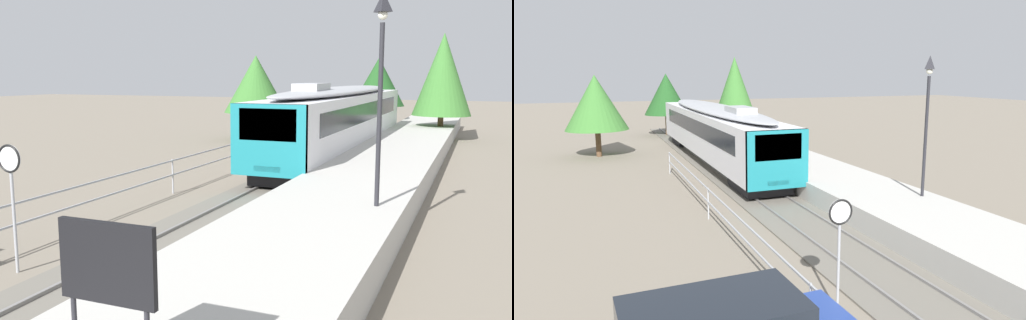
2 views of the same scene
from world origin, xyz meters
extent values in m
plane|color=slate|center=(-3.00, 22.00, 0.00)|extent=(160.00, 160.00, 0.00)
cube|color=#6B665B|center=(0.00, 22.00, 0.03)|extent=(3.20, 60.00, 0.06)
cube|color=slate|center=(-0.72, 22.00, 0.10)|extent=(0.08, 60.00, 0.08)
cube|color=slate|center=(0.72, 22.00, 0.10)|extent=(0.08, 60.00, 0.08)
cube|color=silver|center=(0.00, 32.37, 1.96)|extent=(2.80, 20.97, 2.55)
cube|color=#19757F|center=(0.00, 21.98, 1.96)|extent=(2.80, 0.24, 2.55)
cube|color=black|center=(0.00, 21.90, 2.53)|extent=(2.13, 0.08, 1.12)
cube|color=black|center=(0.00, 32.37, 2.37)|extent=(2.82, 17.61, 0.92)
ellipsoid|color=#A8AAAF|center=(0.00, 32.37, 3.42)|extent=(2.69, 20.13, 0.44)
cube|color=#A8AAAF|center=(0.00, 27.12, 3.70)|extent=(1.10, 2.20, 0.36)
cube|color=#EAE5C6|center=(0.00, 21.91, 0.97)|extent=(1.00, 0.10, 0.20)
cube|color=black|center=(0.00, 24.28, 0.42)|extent=(2.24, 3.20, 0.55)
cube|color=black|center=(0.00, 40.45, 0.42)|extent=(2.24, 3.20, 0.55)
cube|color=#B7B5AD|center=(3.25, 22.00, 0.45)|extent=(3.90, 60.00, 0.90)
cylinder|color=#232328|center=(4.49, 18.10, 3.20)|extent=(0.12, 0.12, 4.60)
pyramid|color=#232328|center=(4.49, 18.10, 6.00)|extent=(0.34, 0.34, 0.50)
sphere|color=silver|center=(4.49, 18.10, 5.68)|extent=(0.24, 0.24, 0.24)
cylinder|color=#9EA0A5|center=(-2.23, 12.72, 1.10)|extent=(0.07, 0.07, 2.20)
cylinder|color=white|center=(-2.23, 12.70, 2.50)|extent=(0.60, 0.03, 0.60)
torus|color=black|center=(-2.23, 12.68, 2.50)|extent=(0.61, 0.05, 0.61)
cube|color=#9EA0A5|center=(-3.30, 12.00, 1.20)|extent=(0.05, 36.00, 0.05)
cube|color=#9EA0A5|center=(-3.30, 12.00, 0.69)|extent=(0.05, 36.00, 0.05)
cylinder|color=#9EA0A5|center=(-3.30, 12.00, 0.62)|extent=(0.06, 0.06, 1.25)
cylinder|color=#9EA0A5|center=(-3.30, 21.00, 0.62)|extent=(0.06, 0.06, 1.25)
cylinder|color=#9EA0A5|center=(-3.30, 30.00, 0.62)|extent=(0.06, 0.06, 1.25)
cylinder|color=brown|center=(-6.85, 37.43, 0.91)|extent=(0.36, 0.36, 1.83)
cone|color=#38702D|center=(-6.85, 37.43, 3.66)|extent=(4.12, 4.12, 3.66)
cylinder|color=brown|center=(4.31, 42.18, 0.81)|extent=(0.36, 0.36, 1.61)
cone|color=#38702D|center=(4.31, 42.18, 4.27)|extent=(3.74, 3.74, 5.32)
cylinder|color=brown|center=(-0.66, 46.99, 0.95)|extent=(0.36, 0.36, 1.89)
cone|color=#1E4C1E|center=(-0.66, 46.99, 3.72)|extent=(3.96, 3.96, 3.66)
camera|label=1|loc=(6.91, 4.10, 4.23)|focal=38.77mm
camera|label=2|loc=(-7.48, 3.60, 5.62)|focal=33.23mm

